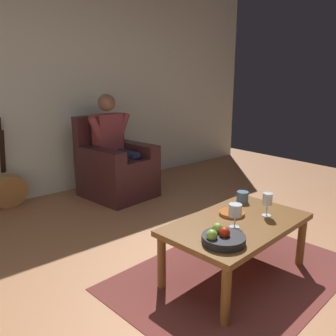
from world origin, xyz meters
The scene contains 12 objects.
ground_plane centered at (0.00, 0.00, 0.00)m, with size 7.44×7.44×0.00m, color #AE734B.
wall_back centered at (0.00, -3.13, 1.36)m, with size 6.38×0.06×2.72m, color silver.
rug centered at (0.01, -0.40, 0.00)m, with size 1.78×1.24×0.01m, color brown.
armchair centered at (-0.31, -2.52, 0.34)m, with size 0.79×0.87×0.98m.
person_seated centered at (-0.31, -2.53, 0.66)m, with size 0.61×0.60×1.23m.
coffee_table centered at (0.01, -0.40, 0.37)m, with size 1.13×0.72×0.43m.
guitar centered at (0.84, -2.93, 0.23)m, with size 0.39×0.27×1.01m.
wine_glass_near centered at (0.10, -0.34, 0.55)m, with size 0.09×0.09×0.17m.
wine_glass_far centered at (-0.24, -0.32, 0.55)m, with size 0.07×0.07×0.18m.
fruit_bowl centered at (0.34, -0.25, 0.46)m, with size 0.27×0.27×0.11m.
decorative_dish centered at (-0.06, -0.50, 0.44)m, with size 0.19×0.19×0.02m, color #B95E21.
candle_jar centered at (-0.34, -0.63, 0.47)m, with size 0.10×0.10×0.09m, color slate.
Camera 1 is at (1.90, 1.06, 1.44)m, focal length 37.53 mm.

